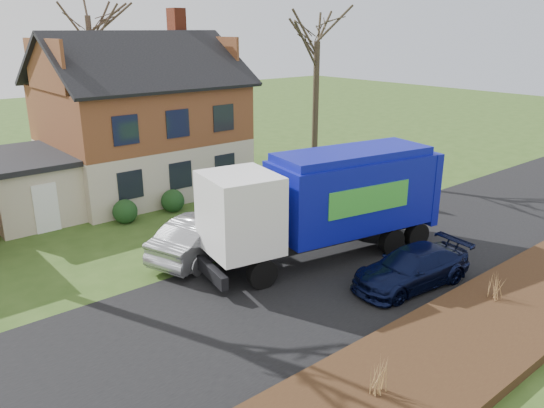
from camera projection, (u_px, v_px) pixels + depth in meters
ground at (291, 293)px, 17.30m from camera, size 120.00×120.00×0.00m
road at (291, 293)px, 17.30m from camera, size 80.00×7.00×0.02m
mulch_verge at (431, 364)px, 13.40m from camera, size 80.00×3.50×0.30m
main_house at (132, 115)px, 27.07m from camera, size 12.95×8.95×9.26m
garbage_truck at (330, 198)px, 19.42m from camera, size 9.63×4.10×4.00m
silver_sedan at (206, 236)px, 19.89m from camera, size 5.26×3.26×1.64m
navy_wagon at (412, 268)px, 17.65m from camera, size 4.63×2.33×1.29m
tree_front_east at (318, 18)px, 28.59m from camera, size 3.89×3.89×10.80m
grass_clump_mid at (380, 376)px, 11.96m from camera, size 0.34×0.28×0.94m
grass_clump_east at (498, 285)px, 16.27m from camera, size 0.34×0.28×0.86m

